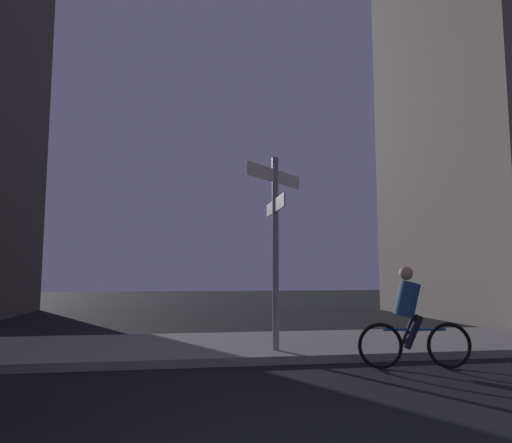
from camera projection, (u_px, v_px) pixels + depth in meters
sidewalk_kerb at (250, 346)px, 9.34m from camera, size 40.00×3.38×0.14m
signpost at (275, 232)px, 8.63m from camera, size 1.23×1.55×3.51m
cyclist at (411, 321)px, 7.50m from camera, size 1.81×0.38×1.61m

